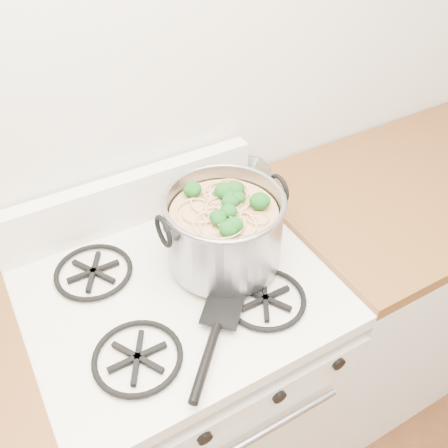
% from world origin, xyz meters
% --- Properties ---
extents(gas_range, '(0.76, 0.66, 0.92)m').
position_xyz_m(gas_range, '(0.00, 1.26, 0.44)').
color(gas_range, white).
rests_on(gas_range, ground).
extents(counter_right, '(1.00, 0.65, 0.92)m').
position_xyz_m(counter_right, '(0.88, 1.26, 0.46)').
color(counter_right, silver).
rests_on(counter_right, ground).
extents(stock_pot, '(0.34, 0.31, 0.21)m').
position_xyz_m(stock_pot, '(0.15, 1.28, 1.02)').
color(stock_pot, gray).
rests_on(stock_pot, gas_range).
extents(spatula, '(0.42, 0.42, 0.02)m').
position_xyz_m(spatula, '(0.06, 1.13, 0.94)').
color(spatula, black).
rests_on(spatula, gas_range).
extents(glass_bowl, '(0.13, 0.13, 0.02)m').
position_xyz_m(glass_bowl, '(0.31, 1.51, 0.94)').
color(glass_bowl, white).
rests_on(glass_bowl, gas_range).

